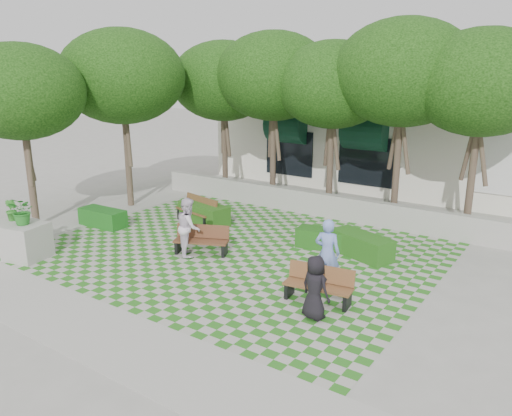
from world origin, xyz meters
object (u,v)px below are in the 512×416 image
Objects in this scene: hedge_midright at (325,239)px; hedge_west at (103,218)px; bench_west at (197,210)px; bench_mid at (202,240)px; hedge_midleft at (204,213)px; person_white at (189,227)px; person_dark at (315,287)px; hedge_east at (361,245)px; person_blue at (327,253)px; bench_east at (319,285)px; planter_front at (26,234)px; planter_back at (15,235)px.

hedge_west is (-7.80, -2.52, 0.01)m from hedge_midright.
bench_mid is at bearing -33.88° from bench_west.
hedge_west is at bearing -162.11° from hedge_midright.
hedge_midleft is 3.38m from person_white.
bench_west is (-2.28, 2.41, 0.04)m from bench_mid.
hedge_midleft is 1.39× the size of person_dark.
hedge_east is (4.21, 2.60, -0.08)m from bench_mid.
person_blue is 1.89m from person_dark.
bench_east is 9.00m from planter_front.
hedge_west is 1.01× the size of person_white.
planter_front reaches higher than hedge_east.
planter_back is at bearing -173.69° from bench_east.
planter_front is 4.90m from person_white.
planter_front reaches higher than bench_mid.
hedge_midright is 0.98× the size of person_white.
bench_east reaches higher than hedge_midright.
person_dark is (0.70, -4.36, 0.41)m from hedge_east.
planter_back is 9.67m from person_blue.
hedge_midright is (2.94, 2.62, -0.12)m from bench_mid.
planter_front is (-7.02, -5.96, 0.47)m from hedge_midright.
hedge_west is 9.95m from person_dark.
planter_front reaches higher than planter_back.
person_white is (4.62, -0.40, 0.59)m from hedge_west.
bench_east is 4.88m from person_white.
hedge_west is 3.56m from planter_front.
bench_mid is 0.88× the size of hedge_east.
bench_west is at bearing -5.13° from person_white.
hedge_midleft is at bearing 33.39° from bench_west.
bench_east is 1.15× the size of person_dark.
person_blue is (-0.27, 0.95, 0.50)m from bench_east.
planter_back reaches higher than hedge_west.
bench_mid is at bearing -138.39° from hedge_midright.
person_blue reaches higher than bench_west.
planter_back reaches higher than hedge_midleft.
hedge_midleft is at bearing -32.81° from person_blue.
bench_mid is at bearing -11.17° from person_blue.
hedge_west is at bearing -125.28° from bench_west.
person_white is at bearing -151.86° from bench_mid.
person_dark is (8.99, 1.59, -0.02)m from planter_front.
bench_east reaches higher than hedge_west.
hedge_east is 0.94× the size of hedge_midleft.
planter_back is (-2.71, -5.80, 0.22)m from hedge_midleft.
hedge_east is at bearing 35.68° from planter_front.
person_blue is (0.11, -2.57, 0.58)m from hedge_east.
hedge_east is at bearing 15.44° from hedge_west.
bench_west is 0.97× the size of hedge_east.
hedge_midleft is (-2.04, 2.50, -0.05)m from bench_mid.
bench_east is 0.97× the size of person_white.
hedge_midleft is 1.16× the size of hedge_west.
person_dark is at bearing -31.47° from hedge_midleft.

